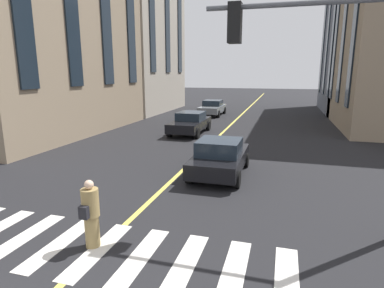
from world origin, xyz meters
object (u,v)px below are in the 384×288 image
at_px(traffic_light_mast, 332,68).
at_px(pedestrian_near, 91,214).
at_px(car_black_mid, 220,157).
at_px(car_grey_oncoming, 212,108).
at_px(car_black_near, 190,123).

bearing_deg(traffic_light_mast, pedestrian_near, 113.86).
bearing_deg(car_black_mid, traffic_light_mast, -139.16).
xyz_separation_m(car_grey_oncoming, pedestrian_near, (-23.00, -2.35, 0.08)).
distance_m(car_black_mid, pedestrian_near, 6.12).
relative_size(car_grey_oncoming, traffic_light_mast, 0.80).
distance_m(car_grey_oncoming, traffic_light_mast, 22.29).
relative_size(car_black_mid, traffic_light_mast, 0.71).
xyz_separation_m(pedestrian_near, traffic_light_mast, (2.18, -4.93, 3.14)).
xyz_separation_m(car_black_mid, car_grey_oncoming, (17.13, 4.08, 0.00)).
height_order(pedestrian_near, traffic_light_mast, traffic_light_mast).
distance_m(car_black_near, traffic_light_mast, 13.74).
height_order(car_black_near, traffic_light_mast, traffic_light_mast).
height_order(car_black_mid, traffic_light_mast, traffic_light_mast).
bearing_deg(car_black_near, pedestrian_near, -172.71).
bearing_deg(car_black_mid, car_grey_oncoming, 13.40).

